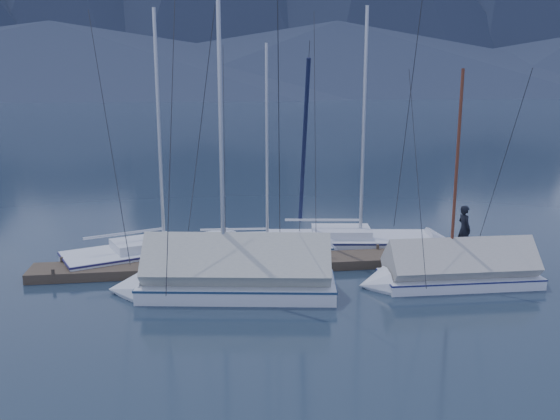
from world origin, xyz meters
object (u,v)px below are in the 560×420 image
object	(u,v)px
person	(464,229)
sailboat_covered_far	(220,279)
sailboat_open_right	(374,244)
sailboat_open_mid	(279,249)
sailboat_covered_near	(446,274)
sailboat_open_left	(178,251)

from	to	relation	value
person	sailboat_covered_far	bearing A→B (deg)	96.45
sailboat_open_right	sailboat_covered_far	size ratio (longest dim) A/B	1.02
sailboat_open_right	sailboat_open_mid	bearing A→B (deg)	-177.66
sailboat_open_mid	sailboat_covered_near	world-z (taller)	sailboat_open_mid
sailboat_open_left	sailboat_open_mid	size ratio (longest dim) A/B	1.15
sailboat_open_right	sailboat_covered_far	distance (m)	8.02
sailboat_covered_far	person	size ratio (longest dim) A/B	5.67
sailboat_open_right	sailboat_covered_near	xyz separation A→B (m)	(1.12, -4.76, 0.21)
sailboat_covered_near	sailboat_covered_far	xyz separation A→B (m)	(-7.71, 0.21, 0.11)
sailboat_open_mid	sailboat_open_right	distance (m)	4.01
sailboat_open_left	sailboat_covered_near	world-z (taller)	sailboat_open_left
sailboat_open_left	sailboat_open_right	world-z (taller)	sailboat_open_right
sailboat_covered_near	sailboat_covered_far	distance (m)	7.72
sailboat_open_left	sailboat_open_mid	world-z (taller)	sailboat_open_left
sailboat_open_mid	sailboat_covered_far	xyz separation A→B (m)	(-2.59, -4.39, 0.35)
sailboat_covered_near	person	bearing A→B (deg)	55.32
sailboat_open_left	person	distance (m)	11.28
sailboat_covered_near	sailboat_open_left	bearing A→B (deg)	152.19
person	sailboat_open_right	bearing A→B (deg)	45.73
sailboat_open_left	sailboat_covered_far	xyz separation A→B (m)	(1.49, -4.65, 0.33)
sailboat_open_right	sailboat_covered_far	xyz separation A→B (m)	(-6.60, -4.56, 0.32)
sailboat_covered_far	person	world-z (taller)	sailboat_covered_far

